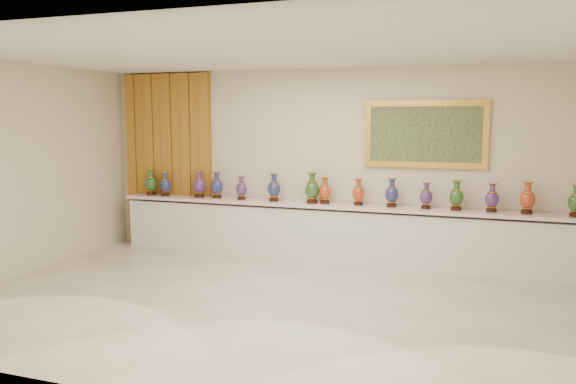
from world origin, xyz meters
The scene contains 19 objects.
ground centered at (0.00, 0.00, 0.00)m, with size 8.00×8.00×0.00m, color beige.
room centered at (-2.33, 2.44, 1.58)m, with size 8.00×8.00×8.00m.
counter centered at (0.00, 2.27, 0.44)m, with size 7.28×0.48×0.90m.
vase_0 centered at (-3.27, 2.23, 1.11)m, with size 0.28×0.28×0.46m.
vase_1 centered at (-2.98, 2.22, 1.09)m, with size 0.25×0.25×0.41m.
vase_2 centered at (-2.34, 2.23, 1.11)m, with size 0.27×0.27×0.46m.
vase_3 centered at (-2.01, 2.24, 1.10)m, with size 0.26×0.26×0.45m.
vase_4 centered at (-1.56, 2.23, 1.08)m, with size 0.22×0.22×0.39m.
vase_5 centered at (-1.00, 2.24, 1.10)m, with size 0.26×0.26×0.45m.
vase_6 centered at (-0.36, 2.23, 1.12)m, with size 0.27×0.27×0.49m.
vase_7 centered at (-0.16, 2.26, 1.09)m, with size 0.23×0.23×0.42m.
vase_8 centered at (0.37, 2.28, 1.08)m, with size 0.23×0.23×0.41m.
vase_9 centered at (0.88, 2.26, 1.10)m, with size 0.24×0.24×0.44m.
vase_10 centered at (1.38, 2.27, 1.08)m, with size 0.23×0.23×0.40m.
vase_11 centered at (1.81, 2.27, 1.10)m, with size 0.22×0.22×0.44m.
vase_12 centered at (2.29, 2.27, 1.09)m, with size 0.22×0.22×0.42m.
vase_13 centered at (2.76, 2.27, 1.10)m, with size 0.25×0.25×0.46m.
vase_14 centered at (3.36, 2.22, 1.10)m, with size 0.27×0.27×0.45m.
label_card centered at (-1.98, 2.13, 0.90)m, with size 0.10×0.06×0.00m, color white.
Camera 1 is at (2.10, -6.12, 2.23)m, focal length 35.00 mm.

